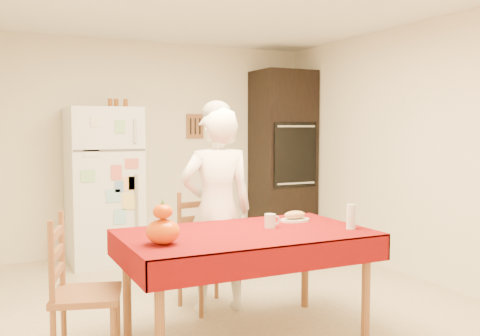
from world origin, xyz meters
TOP-DOWN VIEW (x-y plane):
  - floor at (0.00, 0.00)m, footprint 4.50×4.50m
  - room_shell at (0.00, 0.00)m, footprint 4.02×4.52m
  - refrigerator at (-0.65, 1.88)m, footprint 0.75×0.74m
  - oven_cabinet at (1.63, 1.93)m, footprint 0.70×0.62m
  - dining_table at (-0.20, -0.71)m, footprint 1.70×1.00m
  - chair_far at (-0.19, 0.06)m, footprint 0.48×0.46m
  - chair_left at (-1.34, -0.66)m, footprint 0.50×0.52m
  - seated_woman at (-0.14, -0.08)m, footprint 0.65×0.48m
  - coffee_mug at (0.02, -0.66)m, footprint 0.08×0.08m
  - pumpkin_lower at (-0.84, -0.86)m, footprint 0.21×0.21m
  - pumpkin_upper at (-0.84, -0.86)m, footprint 0.12×0.12m
  - wine_glass at (0.52, -0.95)m, footprint 0.07×0.07m
  - bread_plate at (0.32, -0.51)m, footprint 0.24×0.24m
  - bread_loaf at (0.32, -0.51)m, footprint 0.18×0.10m
  - spice_jar_left at (-0.55, 1.93)m, footprint 0.05×0.05m
  - spice_jar_mid at (-0.49, 1.93)m, footprint 0.05×0.05m
  - spice_jar_right at (-0.38, 1.93)m, footprint 0.05×0.05m

SIDE VIEW (x-z plane):
  - floor at x=0.00m, z-range 0.00..0.00m
  - chair_far at x=-0.19m, z-range 0.03..0.98m
  - chair_left at x=-1.34m, z-range 0.03..0.98m
  - dining_table at x=-0.20m, z-range 0.31..1.07m
  - bread_plate at x=0.32m, z-range 0.76..0.78m
  - bread_loaf at x=0.32m, z-range 0.78..0.84m
  - coffee_mug at x=0.02m, z-range 0.76..0.86m
  - seated_woman at x=-0.14m, z-range 0.00..1.64m
  - pumpkin_lower at x=-0.84m, z-range 0.76..0.92m
  - wine_glass at x=0.52m, z-range 0.76..0.94m
  - refrigerator at x=-0.65m, z-range 0.00..1.70m
  - pumpkin_upper at x=-0.84m, z-range 0.92..1.01m
  - oven_cabinet at x=1.63m, z-range 0.00..2.20m
  - room_shell at x=0.00m, z-range 0.37..2.88m
  - spice_jar_left at x=-0.55m, z-range 1.70..1.80m
  - spice_jar_mid at x=-0.49m, z-range 1.70..1.80m
  - spice_jar_right at x=-0.38m, z-range 1.70..1.80m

